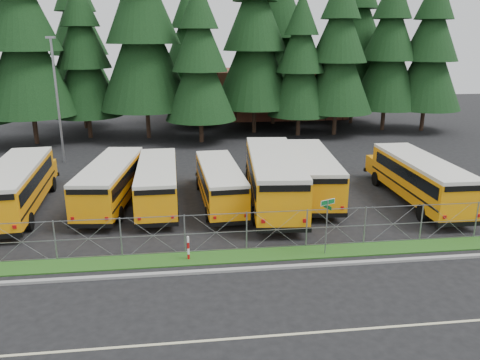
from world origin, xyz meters
name	(u,v)px	position (x,y,z in m)	size (l,w,h in m)	color
ground	(263,240)	(0.00, 0.00, 0.00)	(120.00, 120.00, 0.00)	black
curb	(275,267)	(0.00, -3.10, 0.06)	(50.00, 0.25, 0.12)	gray
grass_verge	(269,254)	(0.00, -1.70, 0.03)	(50.00, 1.40, 0.06)	#1C4614
road_lane_line	(301,334)	(0.00, -8.00, 0.01)	(50.00, 0.12, 0.01)	beige
chainlink_fence	(267,230)	(0.00, -1.00, 1.00)	(44.00, 0.10, 2.00)	gray
brick_building	(257,93)	(6.00, 40.00, 3.00)	(22.00, 10.00, 6.00)	brown
bus_0	(19,188)	(-13.76, 6.00, 1.48)	(2.66, 11.26, 2.95)	#FF9708
bus_2	(112,183)	(-8.40, 6.58, 1.37)	(2.47, 10.46, 2.74)	#FF9708
bus_3	(158,184)	(-5.59, 6.22, 1.34)	(2.41, 10.19, 2.67)	#FF9708
bus_4	(219,184)	(-1.79, 5.81, 1.28)	(2.31, 9.78, 2.56)	#FF9708
bus_5	(273,179)	(1.53, 5.49, 1.63)	(2.93, 12.42, 3.26)	#FF9708
bus_6	(311,174)	(4.30, 6.76, 1.44)	(2.59, 10.99, 2.88)	#FF9708
bus_east	(417,180)	(10.61, 4.67, 1.45)	(2.61, 11.04, 2.89)	#FF9708
street_sign	(327,215)	(2.69, -1.96, 2.03)	(0.78, 0.51, 2.81)	gray
striped_bollard	(188,248)	(-3.86, -1.75, 0.60)	(0.11, 0.11, 1.20)	#B20C0C
light_standard	(57,96)	(-13.91, 17.64, 5.50)	(0.70, 0.35, 10.14)	gray
conifer_1	(24,40)	(-18.29, 25.44, 9.78)	(8.84, 8.84, 19.55)	black
conifer_2	(83,60)	(-13.56, 27.77, 7.86)	(7.10, 7.10, 15.71)	black
conifer_3	(143,33)	(-7.50, 26.94, 10.45)	(9.45, 9.45, 20.90)	black
conifer_4	(200,63)	(-2.12, 24.22, 7.68)	(6.94, 6.94, 15.36)	black
conifer_5	(255,41)	(3.85, 28.53, 9.64)	(8.72, 8.72, 19.28)	black
conifer_6	(300,65)	(8.28, 26.40, 7.29)	(6.59, 6.59, 14.57)	black
conifer_7	(339,54)	(12.26, 26.35, 8.39)	(7.59, 7.59, 16.78)	black
conifer_8	(389,53)	(18.48, 28.16, 8.47)	(7.66, 7.66, 16.94)	black
conifer_9	(430,53)	(22.73, 27.29, 8.41)	(7.61, 7.61, 16.83)	black
conifer_10	(79,47)	(-15.08, 33.62, 9.05)	(8.18, 8.18, 18.09)	black
conifer_11	(189,58)	(-3.00, 33.37, 7.84)	(7.09, 7.09, 15.69)	black
conifer_12	(275,28)	(6.92, 33.66, 11.06)	(10.00, 10.00, 22.12)	black
conifer_13	(356,43)	(16.50, 32.94, 9.36)	(8.46, 8.46, 18.72)	black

